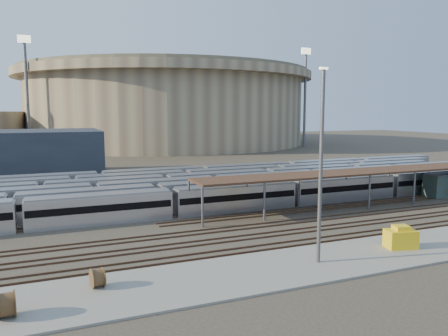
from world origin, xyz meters
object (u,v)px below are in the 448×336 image
cable_reel_east (97,278)px  yard_light_pole (321,167)px  yellow_equipment (401,239)px  cable_reel_west (6,304)px

cable_reel_east → yard_light_pole: yard_light_pole is taller
yellow_equipment → cable_reel_west: bearing=-163.7°
cable_reel_west → yard_light_pole: bearing=2.7°
cable_reel_west → yard_light_pole: (26.11, 1.21, 8.07)m
cable_reel_west → yellow_equipment: 36.49m
cable_reel_west → cable_reel_east: bearing=25.1°
cable_reel_west → cable_reel_east: size_ratio=1.19×
yard_light_pole → yellow_equipment: yard_light_pole is taller
cable_reel_west → yard_light_pole: size_ratio=0.11×
cable_reel_west → cable_reel_east: 7.00m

